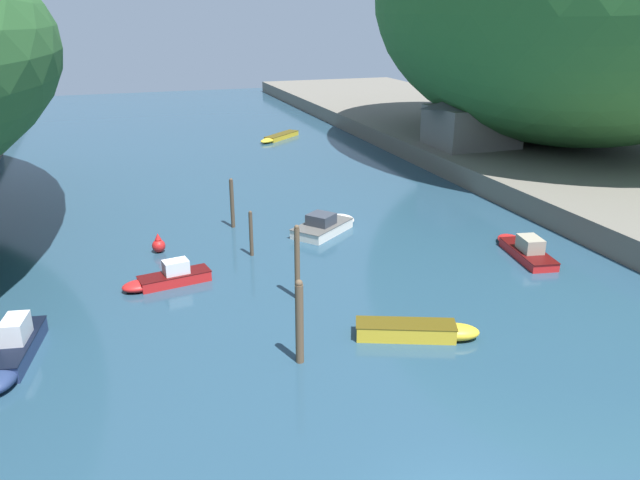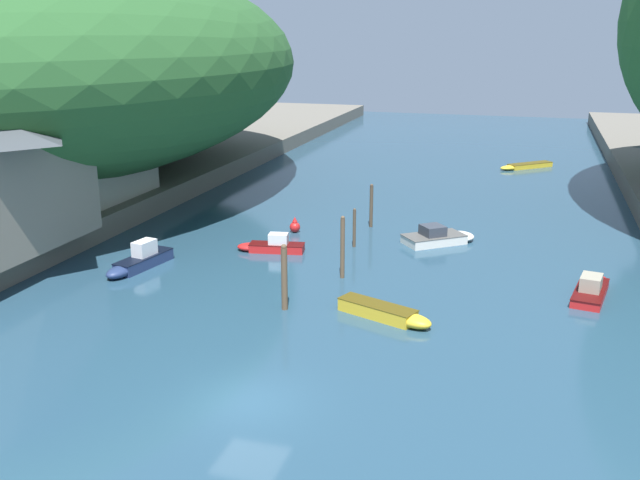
{
  "view_description": "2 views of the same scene",
  "coord_description": "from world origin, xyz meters",
  "views": [
    {
      "loc": [
        -7.61,
        -10.51,
        12.39
      ],
      "look_at": [
        2.09,
        17.88,
        1.3
      ],
      "focal_mm": 35.0,
      "sensor_mm": 36.0,
      "label": 1
    },
    {
      "loc": [
        9.28,
        -21.86,
        13.31
      ],
      "look_at": [
        -1.45,
        14.05,
        2.14
      ],
      "focal_mm": 40.0,
      "sensor_mm": 36.0,
      "label": 2
    }
  ],
  "objects": [
    {
      "name": "person_on_quay",
      "position": [
        -18.11,
        11.88,
        2.54
      ],
      "size": [
        0.31,
        0.42,
        1.69
      ],
      "rotation": [
        0.0,
        0.0,
        1.82
      ],
      "color": "#282D3D",
      "rests_on": "left_bank"
    },
    {
      "name": "boat_small_dinghy",
      "position": [
        8.72,
        50.58,
        0.23
      ],
      "size": [
        5.26,
        4.95,
        0.48
      ],
      "rotation": [
        0.0,
        0.0,
        2.31
      ],
      "color": "gold",
      "rests_on": "water_surface"
    },
    {
      "name": "water_surface",
      "position": [
        0.0,
        30.0,
        0.0
      ],
      "size": [
        130.0,
        130.0,
        0.0
      ],
      "primitive_type": "plane",
      "color": "#234256",
      "rests_on": "ground"
    },
    {
      "name": "channel_buoy_near",
      "position": [
        -5.68,
        22.26,
        0.42
      ],
      "size": [
        0.72,
        0.72,
        1.08
      ],
      "color": "red",
      "rests_on": "water_surface"
    },
    {
      "name": "mooring_post_second",
      "position": [
        -0.22,
        14.27,
        1.78
      ],
      "size": [
        0.25,
        0.25,
        3.55
      ],
      "color": "brown",
      "rests_on": "water_surface"
    },
    {
      "name": "boat_cabin_cruiser",
      "position": [
        -11.85,
        12.35,
        0.47
      ],
      "size": [
        2.02,
        5.13,
        1.54
      ],
      "rotation": [
        0.0,
        0.0,
        2.96
      ],
      "color": "navy",
      "rests_on": "water_surface"
    },
    {
      "name": "hillside_left",
      "position": [
        -28.99,
        27.22,
        10.45
      ],
      "size": [
        39.2,
        54.88,
        17.79
      ],
      "color": "#285628",
      "rests_on": "left_bank"
    },
    {
      "name": "boathouse_shed",
      "position": [
        -21.82,
        21.82,
        3.89
      ],
      "size": [
        8.28,
        9.35,
        4.5
      ],
      "color": "#B2A899",
      "rests_on": "left_bank"
    },
    {
      "name": "boat_open_rowboat",
      "position": [
        -5.74,
        17.69,
        0.36
      ],
      "size": [
        4.33,
        1.81,
        1.17
      ],
      "rotation": [
        0.0,
        0.0,
        1.74
      ],
      "color": "red",
      "rests_on": "water_surface"
    },
    {
      "name": "boat_far_right_bank",
      "position": [
        4.11,
        22.6,
        0.38
      ],
      "size": [
        4.97,
        4.51,
        1.21
      ],
      "rotation": [
        0.0,
        0.0,
        5.38
      ],
      "color": "silver",
      "rests_on": "water_surface"
    },
    {
      "name": "boat_navy_launch",
      "position": [
        12.87,
        15.48,
        0.36
      ],
      "size": [
        2.3,
        5.34,
        1.21
      ],
      "rotation": [
        0.0,
        0.0,
        6.1
      ],
      "color": "red",
      "rests_on": "water_surface"
    },
    {
      "name": "mooring_post_middle",
      "position": [
        -1.01,
        20.13,
        1.26
      ],
      "size": [
        0.2,
        0.2,
        2.51
      ],
      "color": "#4C3D2D",
      "rests_on": "water_surface"
    },
    {
      "name": "mooring_post_fourth",
      "position": [
        -1.03,
        25.06,
        1.54
      ],
      "size": [
        0.24,
        0.24,
        3.06
      ],
      "color": "#4C3D2D",
      "rests_on": "water_surface"
    },
    {
      "name": "boat_red_skiff",
      "position": [
        3.38,
        9.15,
        0.32
      ],
      "size": [
        4.99,
        2.86,
        0.64
      ],
      "rotation": [
        0.0,
        0.0,
        4.33
      ],
      "color": "gold",
      "rests_on": "water_surface"
    },
    {
      "name": "left_bank",
      "position": [
        -27.89,
        30.0,
        0.78
      ],
      "size": [
        22.0,
        120.0,
        1.56
      ],
      "color": "#666056",
      "rests_on": "ground"
    },
    {
      "name": "mooring_post_nearest",
      "position": [
        -1.75,
        8.97,
        1.69
      ],
      "size": [
        0.31,
        0.31,
        3.36
      ],
      "color": "brown",
      "rests_on": "water_surface"
    }
  ]
}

